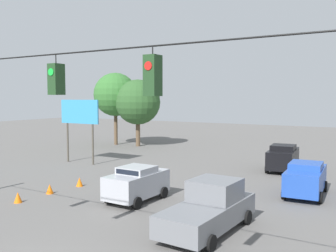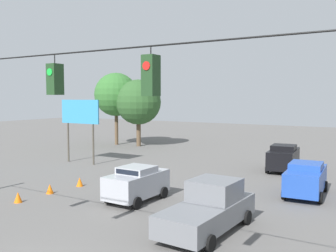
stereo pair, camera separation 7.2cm
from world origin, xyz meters
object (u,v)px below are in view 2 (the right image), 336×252
(sedan_silver_withflow_mid, at_px, (137,183))
(traffic_cone_fourth, at_px, (80,182))
(overhead_signal_span, at_px, (21,125))
(sedan_blue_oncoming_far, at_px, (306,178))
(pickup_truck_grey_crossing_near, at_px, (209,208))
(sedan_black_oncoming_deep, at_px, (283,157))
(roadside_billboard, at_px, (80,116))
(traffic_cone_third, at_px, (50,189))
(tree_horizon_left, at_px, (138,102))
(traffic_cone_second, at_px, (18,197))
(tree_horizon_right, at_px, (116,95))

(sedan_silver_withflow_mid, bearing_deg, traffic_cone_fourth, -9.55)
(overhead_signal_span, relative_size, sedan_silver_withflow_mid, 5.96)
(sedan_blue_oncoming_far, distance_m, pickup_truck_grey_crossing_near, 8.47)
(sedan_silver_withflow_mid, distance_m, sedan_black_oncoming_deep, 13.53)
(overhead_signal_span, distance_m, roadside_billboard, 21.05)
(roadside_billboard, bearing_deg, traffic_cone_fourth, 133.75)
(sedan_blue_oncoming_far, height_order, traffic_cone_third, sedan_blue_oncoming_far)
(traffic_cone_fourth, bearing_deg, roadside_billboard, -46.25)
(sedan_black_oncoming_deep, bearing_deg, roadside_billboard, 19.11)
(overhead_signal_span, xyz_separation_m, tree_horizon_left, (15.70, -28.02, 0.27))
(sedan_black_oncoming_deep, height_order, traffic_cone_third, sedan_black_oncoming_deep)
(sedan_black_oncoming_deep, height_order, traffic_cone_fourth, sedan_black_oncoming_deep)
(pickup_truck_grey_crossing_near, distance_m, traffic_cone_second, 10.78)
(overhead_signal_span, xyz_separation_m, pickup_truck_grey_crossing_near, (-3.07, -6.91, -3.87))
(overhead_signal_span, xyz_separation_m, sedan_silver_withflow_mid, (2.26, -9.06, -3.86))
(sedan_blue_oncoming_far, bearing_deg, traffic_cone_second, 36.31)
(sedan_black_oncoming_deep, distance_m, tree_horizon_right, 22.73)
(sedan_black_oncoming_deep, relative_size, traffic_cone_fourth, 7.76)
(sedan_blue_oncoming_far, bearing_deg, traffic_cone_fourth, 21.77)
(overhead_signal_span, height_order, traffic_cone_third, overhead_signal_span)
(sedan_blue_oncoming_far, height_order, sedan_silver_withflow_mid, sedan_blue_oncoming_far)
(tree_horizon_left, bearing_deg, roadside_billboard, 100.97)
(sedan_silver_withflow_mid, bearing_deg, tree_horizon_left, -54.68)
(overhead_signal_span, height_order, tree_horizon_right, tree_horizon_right)
(traffic_cone_second, relative_size, roadside_billboard, 0.10)
(pickup_truck_grey_crossing_near, bearing_deg, sedan_black_oncoming_deep, -87.80)
(sedan_blue_oncoming_far, xyz_separation_m, sedan_black_oncoming_deep, (2.93, -6.67, 0.05))
(traffic_cone_third, height_order, traffic_cone_fourth, same)
(traffic_cone_second, bearing_deg, overhead_signal_span, 144.17)
(sedan_black_oncoming_deep, xyz_separation_m, roadside_billboard, (15.91, 5.51, 3.00))
(tree_horizon_left, bearing_deg, overhead_signal_span, 119.26)
(tree_horizon_left, bearing_deg, traffic_cone_third, 111.71)
(sedan_black_oncoming_deep, height_order, roadside_billboard, roadside_billboard)
(sedan_silver_withflow_mid, bearing_deg, tree_horizon_right, -48.57)
(sedan_silver_withflow_mid, bearing_deg, sedan_blue_oncoming_far, -142.14)
(traffic_cone_third, distance_m, traffic_cone_fourth, 2.26)
(pickup_truck_grey_crossing_near, xyz_separation_m, roadside_billboard, (16.48, -9.30, 3.08))
(traffic_cone_fourth, distance_m, tree_horizon_right, 22.00)
(traffic_cone_third, bearing_deg, tree_horizon_right, -60.88)
(traffic_cone_second, xyz_separation_m, tree_horizon_left, (8.11, -22.54, 4.83))
(overhead_signal_span, bearing_deg, tree_horizon_right, -55.92)
(traffic_cone_third, bearing_deg, sedan_silver_withflow_mid, -165.46)
(pickup_truck_grey_crossing_near, height_order, traffic_cone_second, pickup_truck_grey_crossing_near)
(overhead_signal_span, distance_m, traffic_cone_third, 11.73)
(overhead_signal_span, height_order, sedan_silver_withflow_mid, overhead_signal_span)
(traffic_cone_second, relative_size, traffic_cone_fourth, 1.00)
(sedan_blue_oncoming_far, xyz_separation_m, roadside_billboard, (18.84, -1.16, 3.05))
(tree_horizon_left, height_order, tree_horizon_right, tree_horizon_right)
(traffic_cone_second, height_order, tree_horizon_left, tree_horizon_left)
(traffic_cone_third, bearing_deg, roadside_billboard, -55.75)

